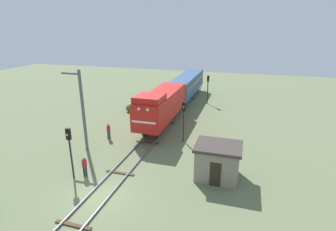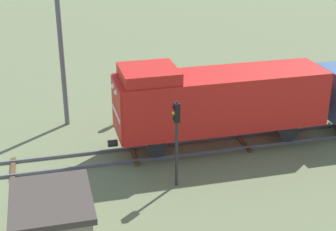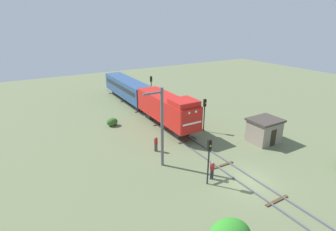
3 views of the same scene
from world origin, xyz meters
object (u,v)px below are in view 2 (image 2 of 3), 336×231
at_px(locomotive, 217,99).
at_px(relay_hut, 54,229).
at_px(catenary_mast, 62,58).
at_px(worker_by_signal, 116,109).
at_px(traffic_signal_mid, 176,129).

height_order(locomotive, relay_hut, locomotive).
distance_m(locomotive, catenary_mast, 9.23).
bearing_deg(relay_hut, worker_by_signal, 160.58).
height_order(traffic_signal_mid, catenary_mast, catenary_mast).
xyz_separation_m(locomotive, worker_by_signal, (-4.20, -4.79, -1.78)).
bearing_deg(locomotive, relay_hut, -49.91).
bearing_deg(traffic_signal_mid, relay_hut, -54.55).
height_order(locomotive, traffic_signal_mid, locomotive).
relative_size(worker_by_signal, relay_hut, 0.49).
bearing_deg(catenary_mast, traffic_signal_mid, 27.77).
height_order(locomotive, worker_by_signal, locomotive).
xyz_separation_m(locomotive, traffic_signal_mid, (3.40, -3.15, 0.13)).
bearing_deg(traffic_signal_mid, worker_by_signal, -167.87).
distance_m(traffic_signal_mid, catenary_mast, 9.64).
bearing_deg(catenary_mast, locomotive, 56.36).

